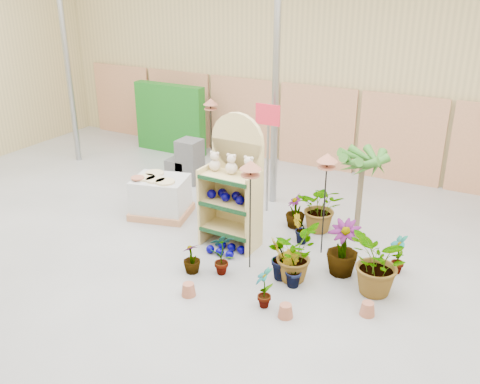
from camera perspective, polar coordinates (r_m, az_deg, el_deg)
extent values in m
cube|color=gray|center=(8.66, -6.59, -9.46)|extent=(15.00, 12.00, 0.10)
cube|color=tan|center=(12.93, 8.70, 12.31)|extent=(15.00, 0.10, 4.50)
cylinder|color=gray|center=(13.81, -17.86, 12.16)|extent=(0.14, 0.14, 4.50)
cylinder|color=gray|center=(10.62, 3.80, 10.25)|extent=(0.14, 0.14, 4.50)
cube|color=#AB714D|center=(16.11, -12.44, 9.55)|extent=(1.90, 0.06, 2.00)
cube|color=#AB714D|center=(14.90, -6.49, 8.89)|extent=(1.90, 0.06, 2.00)
cube|color=#AB714D|center=(13.88, 0.38, 8.00)|extent=(1.90, 0.06, 2.00)
cube|color=#AB714D|center=(13.09, 8.18, 6.85)|extent=(1.90, 0.06, 2.00)
cube|color=#AB714D|center=(12.57, 16.74, 5.43)|extent=(1.90, 0.06, 2.00)
cube|color=tan|center=(9.37, -0.25, 0.07)|extent=(0.98, 0.12, 1.85)
cylinder|color=tan|center=(9.06, -0.26, 5.48)|extent=(0.98, 0.12, 0.98)
cube|color=tan|center=(9.40, -1.08, -3.89)|extent=(0.95, 0.57, 0.04)
cube|color=#0F3819|center=(9.19, -1.92, -4.56)|extent=(0.94, 0.06, 0.07)
cube|color=tan|center=(9.19, -1.10, -1.16)|extent=(0.95, 0.57, 0.04)
cube|color=#0F3819|center=(8.98, -1.96, -1.78)|extent=(0.94, 0.06, 0.07)
cube|color=tan|center=(9.00, -1.13, 1.70)|extent=(0.95, 0.57, 0.04)
cube|color=#0F3819|center=(8.78, -2.00, 1.13)|extent=(0.94, 0.06, 0.07)
cube|color=tan|center=(9.46, -3.57, -1.21)|extent=(0.06, 0.55, 1.42)
cube|color=tan|center=(9.03, 1.49, -2.37)|extent=(0.06, 0.55, 1.42)
sphere|color=beige|center=(9.17, -2.71, 2.86)|extent=(0.20, 0.20, 0.20)
sphere|color=beige|center=(9.12, -2.73, 3.83)|extent=(0.15, 0.15, 0.15)
sphere|color=beige|center=(9.01, -0.93, 2.56)|extent=(0.21, 0.21, 0.21)
sphere|color=beige|center=(8.95, -0.93, 3.57)|extent=(0.15, 0.15, 0.15)
sphere|color=beige|center=(8.86, 0.92, 2.24)|extent=(0.22, 0.22, 0.22)
sphere|color=beige|center=(8.80, 0.92, 3.31)|extent=(0.15, 0.15, 0.15)
sphere|color=#02005F|center=(9.30, -3.04, -0.21)|extent=(0.16, 0.16, 0.16)
sphere|color=#02005F|center=(9.33, -1.89, -0.10)|extent=(0.16, 0.16, 0.16)
sphere|color=#02005F|center=(9.16, -1.55, -0.54)|extent=(0.16, 0.16, 0.16)
sphere|color=#02005F|center=(9.21, -0.39, -0.42)|extent=(0.16, 0.16, 0.16)
sphere|color=#02005F|center=(9.04, -0.02, -0.88)|extent=(0.16, 0.16, 0.16)
sphere|color=#02005F|center=(9.08, 1.15, -0.75)|extent=(0.16, 0.16, 0.16)
sphere|color=#02005F|center=(9.26, -3.20, -6.12)|extent=(0.15, 0.15, 0.15)
sphere|color=#02005F|center=(9.40, -1.93, -5.64)|extent=(0.15, 0.15, 0.15)
sphere|color=#02005F|center=(9.17, -2.17, -6.40)|extent=(0.15, 0.15, 0.15)
sphere|color=#02005F|center=(9.31, -0.91, -5.91)|extent=(0.15, 0.15, 0.15)
sphere|color=#02005F|center=(9.09, -1.12, -6.69)|extent=(0.15, 0.15, 0.15)
sphere|color=#02005F|center=(9.23, 0.14, -6.19)|extent=(0.15, 0.15, 0.15)
cube|color=#AB714D|center=(10.75, -8.34, -2.08)|extent=(1.30, 1.17, 0.14)
cube|color=silver|center=(10.60, -8.46, -0.16)|extent=(1.19, 1.06, 0.64)
cylinder|color=beige|center=(10.50, -10.01, 1.52)|extent=(0.37, 0.37, 0.04)
cylinder|color=beige|center=(10.37, -9.01, 1.31)|extent=(0.37, 0.37, 0.04)
cylinder|color=beige|center=(10.24, -7.99, 1.08)|extent=(0.37, 0.37, 0.04)
cylinder|color=beige|center=(10.70, -9.11, 2.00)|extent=(0.37, 0.37, 0.04)
cube|color=#3B3B3B|center=(12.27, -5.32, 2.19)|extent=(0.50, 0.50, 0.50)
cube|color=#3B3B3B|center=(12.10, -5.40, 4.41)|extent=(0.50, 0.50, 0.50)
cube|color=#3B3B3B|center=(12.43, -6.47, 2.42)|extent=(0.50, 0.50, 0.50)
cube|color=#155E16|center=(14.25, -7.46, 7.78)|extent=(2.00, 0.30, 1.80)
cylinder|color=gray|center=(10.46, 2.97, 3.51)|extent=(0.05, 0.05, 2.20)
cube|color=red|center=(10.16, 2.98, 8.24)|extent=(0.50, 0.03, 0.40)
cylinder|color=black|center=(8.50, 1.08, -3.31)|extent=(0.02, 0.02, 1.62)
cylinder|color=#A35B42|center=(8.17, 1.12, 1.81)|extent=(0.30, 0.30, 0.02)
cone|color=#A35B42|center=(8.11, 1.13, 2.93)|extent=(0.34, 0.34, 0.14)
cylinder|color=black|center=(9.05, 8.93, -2.05)|extent=(0.02, 0.02, 1.57)
cylinder|color=#A35B42|center=(8.76, 9.24, 2.62)|extent=(0.30, 0.30, 0.02)
cone|color=#A35B42|center=(8.70, 9.31, 3.67)|extent=(0.34, 0.34, 0.14)
cylinder|color=black|center=(12.53, -3.06, 5.33)|extent=(0.02, 0.02, 1.59)
cylinder|color=#A35B42|center=(12.31, -3.14, 8.85)|extent=(0.30, 0.30, 0.02)
cone|color=#A35B42|center=(12.27, -3.16, 9.62)|extent=(0.34, 0.34, 0.14)
cylinder|color=brown|center=(9.68, 12.56, -1.10)|extent=(0.10, 0.10, 1.43)
imported|color=#2E6920|center=(8.53, -1.93, -6.56)|extent=(0.46, 0.45, 0.73)
imported|color=#2E6920|center=(8.38, 4.36, -7.12)|extent=(0.37, 0.44, 0.75)
imported|color=#2E6920|center=(8.41, 5.69, -6.51)|extent=(0.79, 0.89, 0.90)
imported|color=#2E6920|center=(8.65, 10.90, -5.89)|extent=(0.54, 0.54, 0.92)
imported|color=#2E6920|center=(8.95, 16.51, -6.33)|extent=(0.37, 0.42, 0.67)
imported|color=#2E6920|center=(9.53, 6.47, -3.95)|extent=(0.39, 0.40, 0.56)
imported|color=#2E6920|center=(9.97, 8.70, -1.64)|extent=(0.95, 0.85, 0.94)
imported|color=#2E6920|center=(8.66, -5.16, -7.03)|extent=(0.39, 0.39, 0.51)
imported|color=#2E6920|center=(7.79, 2.60, -10.08)|extent=(0.33, 0.40, 0.65)
imported|color=#2E6920|center=(8.30, 5.54, -8.18)|extent=(0.35, 0.30, 0.59)
imported|color=#2E6920|center=(8.20, 14.62, -7.43)|extent=(1.16, 1.22, 1.05)
imported|color=#2E6920|center=(10.10, 5.93, -2.04)|extent=(0.51, 0.51, 0.66)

